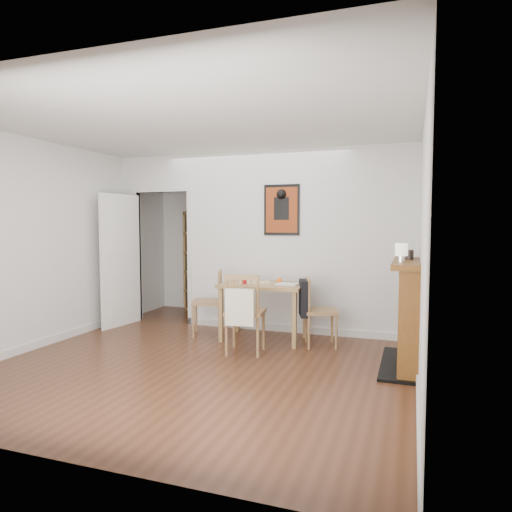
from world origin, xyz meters
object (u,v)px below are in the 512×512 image
at_px(ceramic_jar_a, 409,255).
at_px(chair_left, 207,303).
at_px(notebook, 287,284).
at_px(chair_front, 245,313).
at_px(fireplace, 410,311).
at_px(orange_fruit, 279,280).
at_px(mantel_lamp, 401,251).
at_px(bookshelf, 206,262).
at_px(red_glass, 244,280).
at_px(chair_right, 319,311).
at_px(dining_table, 264,290).
at_px(ceramic_jar_b, 410,254).

bearing_deg(ceramic_jar_a, chair_left, 171.31).
bearing_deg(notebook, chair_front, -115.96).
xyz_separation_m(fireplace, orange_fruit, (-1.68, 0.70, 0.18)).
xyz_separation_m(fireplace, mantel_lamp, (-0.10, -0.32, 0.67)).
bearing_deg(bookshelf, red_glass, -51.12).
distance_m(orange_fruit, notebook, 0.19).
height_order(notebook, mantel_lamp, mantel_lamp).
xyz_separation_m(bookshelf, fireplace, (3.45, -2.15, -0.26)).
height_order(chair_right, bookshelf, bookshelf).
height_order(chair_front, mantel_lamp, mantel_lamp).
relative_size(chair_right, ceramic_jar_a, 8.24).
height_order(bookshelf, red_glass, bookshelf).
bearing_deg(fireplace, chair_left, 168.10).
height_order(dining_table, chair_left, chair_left).
bearing_deg(chair_right, chair_front, -142.22).
bearing_deg(chair_left, dining_table, 0.52).
bearing_deg(dining_table, notebook, 1.85).
xyz_separation_m(red_glass, orange_fruit, (0.42, 0.23, -0.01)).
relative_size(chair_left, red_glass, 10.08).
height_order(chair_front, orange_fruit, chair_front).
xyz_separation_m(chair_right, ceramic_jar_b, (1.08, -0.21, 0.76)).
relative_size(bookshelf, fireplace, 1.42).
xyz_separation_m(orange_fruit, mantel_lamp, (1.58, -1.02, 0.49)).
bearing_deg(ceramic_jar_a, chair_right, 162.02).
relative_size(notebook, ceramic_jar_b, 2.94).
xyz_separation_m(bookshelf, red_glass, (1.35, -1.67, -0.07)).
bearing_deg(chair_front, mantel_lamp, -6.94).
relative_size(fireplace, ceramic_jar_a, 11.77).
distance_m(dining_table, orange_fruit, 0.25).
bearing_deg(red_glass, fireplace, -12.74).
bearing_deg(fireplace, notebook, 159.27).
bearing_deg(fireplace, bookshelf, 148.09).
height_order(fireplace, mantel_lamp, mantel_lamp).
height_order(chair_right, mantel_lamp, mantel_lamp).
height_order(chair_left, ceramic_jar_a, ceramic_jar_a).
distance_m(chair_left, ceramic_jar_a, 2.80).
bearing_deg(ceramic_jar_b, bookshelf, 151.62).
height_order(chair_right, notebook, chair_right).
distance_m(chair_front, mantel_lamp, 1.95).
bearing_deg(chair_front, ceramic_jar_b, 11.93).
xyz_separation_m(chair_front, ceramic_jar_b, (1.86, 0.39, 0.72)).
height_order(notebook, ceramic_jar_a, ceramic_jar_a).
xyz_separation_m(chair_left, bookshelf, (-0.77, 1.58, 0.42)).
xyz_separation_m(fireplace, red_glass, (-2.10, 0.47, 0.19)).
xyz_separation_m(dining_table, orange_fruit, (0.18, 0.13, 0.13)).
bearing_deg(dining_table, chair_left, -179.48).
distance_m(bookshelf, ceramic_jar_a, 3.98).
relative_size(chair_right, mantel_lamp, 4.43).
xyz_separation_m(dining_table, chair_left, (-0.83, -0.01, -0.21)).
height_order(mantel_lamp, ceramic_jar_a, mantel_lamp).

